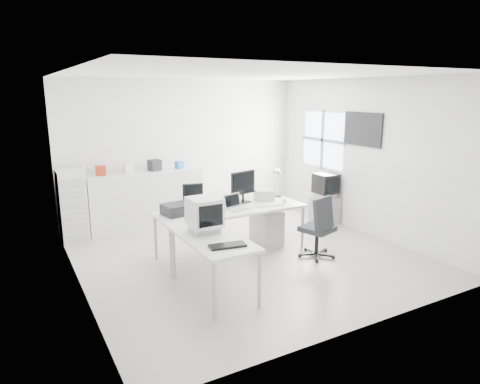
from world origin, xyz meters
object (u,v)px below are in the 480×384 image
lcd_monitor_small (193,197)px  sideboard (146,199)px  tv_cabinet (325,210)px  crt_monitor (204,215)px  laser_printer (264,195)px  crt_tv (326,186)px  main_desk (232,231)px  side_desk (213,265)px  filing_cabinet (72,206)px  inkjet_printer (179,209)px  laptop (237,202)px  lcd_monitor_large (243,187)px  office_chair (317,226)px  drawer_pedestal (267,228)px

lcd_monitor_small → sideboard: (-0.23, 1.79, -0.41)m
lcd_monitor_small → tv_cabinet: (2.93, 0.29, -0.68)m
crt_monitor → sideboard: bearing=88.3°
laser_printer → sideboard: bearing=147.9°
crt_tv → sideboard: (-3.15, 1.50, -0.22)m
crt_monitor → main_desk: bearing=44.8°
side_desk → crt_monitor: (0.00, 0.25, 0.60)m
crt_monitor → crt_tv: size_ratio=0.91×
crt_tv → filing_cabinet: (-4.50, 1.35, -0.14)m
side_desk → filing_cabinet: 3.26m
inkjet_printer → filing_cabinet: size_ratio=0.36×
lcd_monitor_small → laser_printer: size_ratio=1.30×
tv_cabinet → inkjet_printer: bearing=-172.2°
laptop → lcd_monitor_small: bearing=135.1°
lcd_monitor_large → laptop: lcd_monitor_large is taller
crt_monitor → sideboard: crt_monitor is taller
laser_printer → crt_tv: (1.63, 0.32, -0.07)m
lcd_monitor_small → laser_printer: bearing=13.2°
office_chair → crt_tv: office_chair is taller
laser_printer → crt_tv: 1.66m
inkjet_printer → laser_printer: (1.60, 0.12, 0.01)m
crt_monitor → office_chair: bearing=1.7°
laser_printer → drawer_pedestal: bearing=-88.4°
laptop → tv_cabinet: size_ratio=0.68×
inkjet_printer → lcd_monitor_large: bearing=-0.5°
main_desk → filing_cabinet: filing_cabinet is taller
inkjet_printer → main_desk: bearing=-14.3°
lcd_monitor_large → crt_tv: 2.06m
tv_cabinet → lcd_monitor_small: bearing=-174.3°
tv_cabinet → sideboard: size_ratio=0.25×
laptop → filing_cabinet: filing_cabinet is taller
crt_tv → tv_cabinet: bearing=0.0°
office_chair → drawer_pedestal: bearing=98.4°
office_chair → crt_tv: size_ratio=2.04×
side_desk → drawer_pedestal: size_ratio=2.33×
side_desk → filing_cabinet: filing_cabinet is taller
inkjet_printer → laser_printer: 1.60m
main_desk → crt_tv: (2.38, 0.54, 0.39)m
office_chair → sideboard: sideboard is taller
main_desk → laser_printer: laser_printer is taller
laptop → filing_cabinet: bearing=122.9°
drawer_pedestal → crt_tv: size_ratio=1.20×
crt_tv → sideboard: 3.50m
drawer_pedestal → laptop: size_ratio=1.63×
office_chair → inkjet_printer: bearing=138.2°
lcd_monitor_small → laser_printer: (1.30, -0.03, -0.11)m
side_desk → laser_printer: laser_printer is taller
side_desk → laptop: size_ratio=3.81×
lcd_monitor_large → side_desk: bearing=-146.0°
office_chair → laptop: bearing=129.5°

